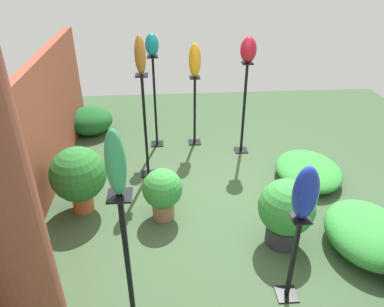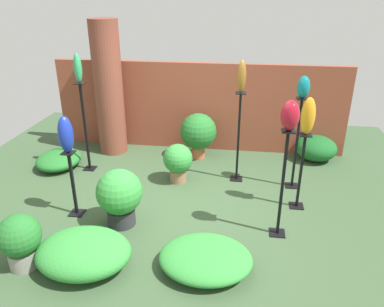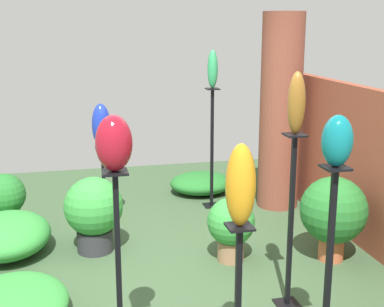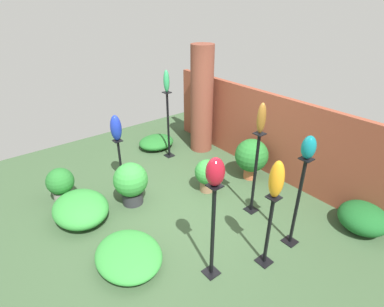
{
  "view_description": "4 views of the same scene",
  "coord_description": "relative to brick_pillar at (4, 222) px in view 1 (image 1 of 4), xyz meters",
  "views": [
    {
      "loc": [
        -3.76,
        0.62,
        2.99
      ],
      "look_at": [
        -0.15,
        0.36,
        0.89
      ],
      "focal_mm": 35.0,
      "sensor_mm": 36.0,
      "label": 1
    },
    {
      "loc": [
        0.88,
        -4.74,
        2.94
      ],
      "look_at": [
        0.15,
        0.3,
        0.7
      ],
      "focal_mm": 35.0,
      "sensor_mm": 36.0,
      "label": 2
    },
    {
      "loc": [
        4.66,
        -0.8,
        2.35
      ],
      "look_at": [
        0.06,
        0.26,
        1.19
      ],
      "focal_mm": 50.0,
      "sensor_mm": 36.0,
      "label": 3
    },
    {
      "loc": [
        3.51,
        -2.54,
        3.37
      ],
      "look_at": [
        0.06,
        0.18,
        1.06
      ],
      "focal_mm": 28.0,
      "sensor_mm": 36.0,
      "label": 4
    }
  ],
  "objects": [
    {
      "name": "foliage_bed_west",
      "position": [
        2.17,
        -3.14,
        -1.11
      ],
      "size": [
        1.07,
        0.9,
        0.27
      ],
      "primitive_type": "ellipsoid",
      "color": "#338C38",
      "rests_on": "ground"
    },
    {
      "name": "potted_plant_near_pillar",
      "position": [
        0.94,
        -2.42,
        -0.79
      ],
      "size": [
        0.61,
        0.61,
        0.8
      ],
      "color": "#2D2D33",
      "rests_on": "ground"
    },
    {
      "name": "brick_wall_back",
      "position": [
        1.62,
        0.41,
        -0.39
      ],
      "size": [
        5.6,
        0.12,
        1.7
      ],
      "primitive_type": "cube",
      "color": "brown",
      "rests_on": "ground"
    },
    {
      "name": "brick_pillar",
      "position": [
        0.0,
        0.0,
        0.0
      ],
      "size": [
        0.53,
        0.53,
        2.48
      ],
      "primitive_type": "cylinder",
      "color": "brown",
      "rests_on": "ground"
    },
    {
      "name": "pedestal_bronze",
      "position": [
        2.44,
        -0.88,
        -0.55
      ],
      "size": [
        0.2,
        0.2,
        1.49
      ],
      "color": "black",
      "rests_on": "ground"
    },
    {
      "name": "art_vase_amber",
      "position": [
        3.35,
        -1.62,
        0.15
      ],
      "size": [
        0.19,
        0.19,
        0.52
      ],
      "primitive_type": "ellipsoid",
      "color": "orange",
      "rests_on": "pedestal_amber"
    },
    {
      "name": "art_vase_jade",
      "position": [
        -0.16,
        -0.86,
        0.55
      ],
      "size": [
        0.13,
        0.13,
        0.47
      ],
      "primitive_type": "ellipsoid",
      "color": "#2D9356",
      "rests_on": "pedestal_jade"
    },
    {
      "name": "pedestal_teal",
      "position": [
        3.35,
        -1.0,
        -0.56
      ],
      "size": [
        0.2,
        0.2,
        1.47
      ],
      "color": "black",
      "rests_on": "ground"
    },
    {
      "name": "art_vase_ruby",
      "position": [
        3.03,
        -2.35,
        0.38
      ],
      "size": [
        0.22,
        0.23,
        0.36
      ],
      "primitive_type": "ellipsoid",
      "color": "maroon",
      "rests_on": "pedestal_ruby"
    },
    {
      "name": "foliage_bed_rear",
      "position": [
        0.79,
        -3.31,
        -1.04
      ],
      "size": [
        1.1,
        0.89,
        0.4
      ],
      "primitive_type": "ellipsoid",
      "color": "#338C38",
      "rests_on": "ground"
    },
    {
      "name": "pedestal_cobalt",
      "position": [
        0.23,
        -2.27,
        -0.81
      ],
      "size": [
        0.2,
        0.2,
        0.96
      ],
      "color": "black",
      "rests_on": "ground"
    },
    {
      "name": "pedestal_jade",
      "position": [
        -0.16,
        -0.86,
        -0.52
      ],
      "size": [
        0.2,
        0.2,
        1.55
      ],
      "color": "black",
      "rests_on": "ground"
    },
    {
      "name": "foliage_bed_east",
      "position": [
        3.88,
        0.15,
        -1.02
      ],
      "size": [
        0.76,
        0.76,
        0.45
      ],
      "primitive_type": "ellipsoid",
      "color": "#195923",
      "rests_on": "ground"
    },
    {
      "name": "art_vase_bronze",
      "position": [
        2.44,
        -0.88,
        0.5
      ],
      "size": [
        0.13,
        0.14,
        0.49
      ],
      "primitive_type": "ellipsoid",
      "color": "brown",
      "rests_on": "pedestal_bronze"
    },
    {
      "name": "potted_plant_mid_right",
      "position": [
        1.69,
        -0.09,
        -0.73
      ],
      "size": [
        0.67,
        0.67,
        0.87
      ],
      "color": "#B25B38",
      "rests_on": "ground"
    },
    {
      "name": "potted_plant_back_center",
      "position": [
        1.49,
        -1.09,
        -0.86
      ],
      "size": [
        0.48,
        0.48,
        0.66
      ],
      "color": "#936B4C",
      "rests_on": "ground"
    },
    {
      "name": "pedestal_amber",
      "position": [
        3.35,
        -1.62,
        -0.72
      ],
      "size": [
        0.2,
        0.2,
        1.14
      ],
      "color": "black",
      "rests_on": "ground"
    },
    {
      "name": "art_vase_teal",
      "position": [
        3.35,
        -1.0,
        0.4
      ],
      "size": [
        0.19,
        0.2,
        0.33
      ],
      "primitive_type": "ellipsoid",
      "color": "#0F727A",
      "rests_on": "pedestal_teal"
    },
    {
      "name": "art_vase_cobalt",
      "position": [
        0.23,
        -2.27,
        -0.03
      ],
      "size": [
        0.2,
        0.21,
        0.5
      ],
      "primitive_type": "ellipsoid",
      "color": "#192D9E",
      "rests_on": "pedestal_cobalt"
    },
    {
      "name": "pedestal_ruby",
      "position": [
        3.03,
        -2.35,
        -0.57
      ],
      "size": [
        0.2,
        0.2,
        1.44
      ],
      "color": "black",
      "rests_on": "ground"
    },
    {
      "name": "ground_plane",
      "position": [
        1.62,
        -1.8,
        -1.24
      ],
      "size": [
        8.0,
        8.0,
        0.0
      ],
      "primitive_type": "plane",
      "color": "#385133"
    }
  ]
}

